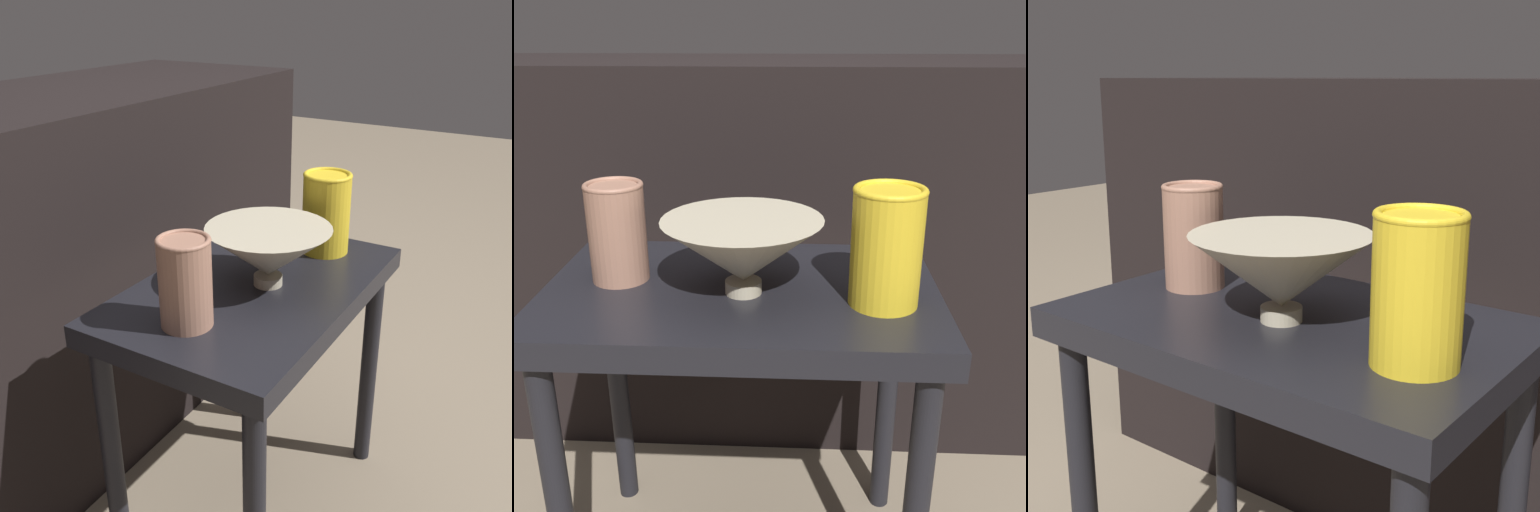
{
  "view_description": "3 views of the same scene",
  "coord_description": "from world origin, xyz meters",
  "views": [
    {
      "loc": [
        -0.84,
        -0.5,
        1.01
      ],
      "look_at": [
        0.01,
        0.0,
        0.58
      ],
      "focal_mm": 42.0,
      "sensor_mm": 36.0,
      "label": 1
    },
    {
      "loc": [
        0.08,
        -0.8,
        0.89
      ],
      "look_at": [
        0.04,
        -0.02,
        0.59
      ],
      "focal_mm": 42.0,
      "sensor_mm": 36.0,
      "label": 2
    },
    {
      "loc": [
        0.51,
        -0.68,
        0.82
      ],
      "look_at": [
        0.02,
        -0.04,
        0.62
      ],
      "focal_mm": 50.0,
      "sensor_mm": 36.0,
      "label": 3
    }
  ],
  "objects": [
    {
      "name": "table",
      "position": [
        0.0,
        0.0,
        0.45
      ],
      "size": [
        0.57,
        0.37,
        0.53
      ],
      "color": "black",
      "rests_on": "ground_plane"
    },
    {
      "name": "couch_backdrop",
      "position": [
        0.0,
        0.55,
        0.41
      ],
      "size": [
        1.45,
        0.5,
        0.82
      ],
      "color": "black",
      "rests_on": "ground_plane"
    },
    {
      "name": "vase_textured_left",
      "position": [
        -0.18,
        0.02,
        0.61
      ],
      "size": [
        0.09,
        0.09,
        0.15
      ],
      "color": "#996B56",
      "rests_on": "table"
    },
    {
      "name": "vase_colorful_right",
      "position": [
        0.2,
        -0.05,
        0.61
      ],
      "size": [
        0.1,
        0.1,
        0.16
      ],
      "color": "gold",
      "rests_on": "table"
    },
    {
      "name": "bowl",
      "position": [
        0.01,
        -0.03,
        0.59
      ],
      "size": [
        0.22,
        0.22,
        0.11
      ],
      "color": "#B2A88E",
      "rests_on": "table"
    }
  ]
}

